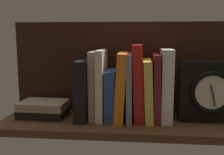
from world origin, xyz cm
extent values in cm
cube|color=#4C2D19|center=(0.00, 0.00, -1.25)|extent=(84.73, 24.80, 2.50)
cube|color=black|center=(0.00, 11.80, 16.94)|extent=(84.73, 1.20, 33.87)
cube|color=black|center=(-14.32, 2.75, 10.28)|extent=(4.60, 16.83, 20.65)
cube|color=tan|center=(-10.82, 2.75, 11.75)|extent=(2.33, 12.55, 23.51)
cube|color=beige|center=(-8.20, 2.75, 12.01)|extent=(2.41, 14.72, 24.03)
cube|color=#2D4C8E|center=(-4.88, 2.75, 8.54)|extent=(3.79, 12.75, 17.10)
cube|color=orange|center=(-1.19, 2.75, 11.56)|extent=(4.30, 16.90, 23.24)
cube|color=gray|center=(1.60, 2.75, 11.32)|extent=(2.21, 16.46, 22.68)
cube|color=red|center=(4.53, 2.75, 12.93)|extent=(4.44, 12.99, 25.98)
cube|color=gold|center=(7.89, 2.75, 10.35)|extent=(3.63, 15.96, 20.80)
cube|color=maroon|center=(10.65, 2.75, 11.33)|extent=(2.60, 14.69, 22.69)
cube|color=silver|center=(13.94, 2.75, 12.20)|extent=(3.88, 13.15, 24.41)
cube|color=black|center=(28.62, 2.79, 10.28)|extent=(20.56, 5.35, 20.56)
torus|color=black|center=(28.62, -0.29, 10.54)|extent=(14.50, 1.78, 14.50)
cylinder|color=beige|center=(28.62, -0.29, 10.54)|extent=(11.70, 0.60, 11.70)
cube|color=black|center=(28.18, -0.79, 11.90)|extent=(1.16, 0.30, 2.82)
cube|color=black|center=(29.07, -0.79, 8.30)|extent=(1.19, 0.30, 4.55)
torus|color=black|center=(28.62, 0.11, 18.79)|extent=(2.44, 0.44, 2.44)
cube|color=black|center=(-29.43, 2.12, 1.44)|extent=(16.75, 11.54, 2.87)
cube|color=#9E8966|center=(-29.09, 2.15, 4.23)|extent=(16.73, 12.10, 2.72)
camera|label=1|loc=(4.53, -88.49, 28.91)|focal=43.06mm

